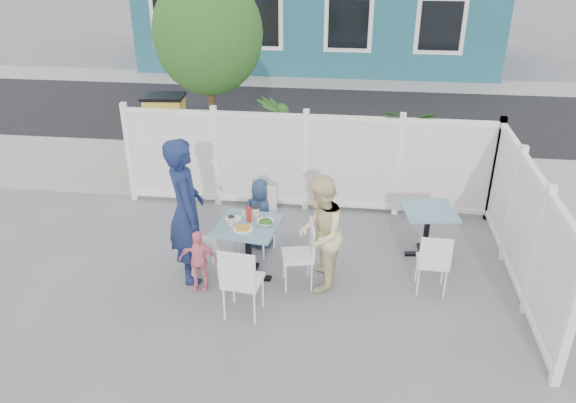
# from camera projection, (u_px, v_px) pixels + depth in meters

# --- Properties ---
(ground) EXTENTS (80.00, 80.00, 0.00)m
(ground) POSITION_uv_depth(u_px,v_px,m) (279.00, 293.00, 7.12)
(ground) COLOR slate
(near_sidewalk) EXTENTS (24.00, 2.60, 0.01)m
(near_sidewalk) POSITION_uv_depth(u_px,v_px,m) (307.00, 174.00, 10.49)
(near_sidewalk) COLOR gray
(near_sidewalk) RESTS_ON ground
(street) EXTENTS (24.00, 5.00, 0.01)m
(street) POSITION_uv_depth(u_px,v_px,m) (321.00, 114.00, 13.78)
(street) COLOR black
(street) RESTS_ON ground
(far_sidewalk) EXTENTS (24.00, 1.60, 0.01)m
(far_sidewalk) POSITION_uv_depth(u_px,v_px,m) (328.00, 82.00, 16.53)
(far_sidewalk) COLOR gray
(far_sidewalk) RESTS_ON ground
(fence_back) EXTENTS (5.86, 0.08, 1.60)m
(fence_back) POSITION_uv_depth(u_px,v_px,m) (306.00, 164.00, 8.89)
(fence_back) COLOR white
(fence_back) RESTS_ON ground
(fence_right) EXTENTS (0.08, 3.66, 1.60)m
(fence_right) POSITION_uv_depth(u_px,v_px,m) (524.00, 231.00, 6.97)
(fence_right) COLOR white
(fence_right) RESTS_ON ground
(tree) EXTENTS (1.80, 1.62, 3.59)m
(tree) POSITION_uv_depth(u_px,v_px,m) (208.00, 35.00, 9.07)
(tree) COLOR #382316
(tree) RESTS_ON ground
(utility_cabinet) EXTENTS (0.75, 0.57, 1.30)m
(utility_cabinet) POSITION_uv_depth(u_px,v_px,m) (167.00, 131.00, 10.68)
(utility_cabinet) COLOR gold
(utility_cabinet) RESTS_ON ground
(potted_shrub_a) EXTENTS (0.97, 0.97, 1.63)m
(potted_shrub_a) POSITION_uv_depth(u_px,v_px,m) (278.00, 145.00, 9.56)
(potted_shrub_a) COLOR #244D17
(potted_shrub_a) RESTS_ON ground
(potted_shrub_b) EXTENTS (1.52, 1.32, 1.69)m
(potted_shrub_b) POSITION_uv_depth(u_px,v_px,m) (388.00, 151.00, 9.25)
(potted_shrub_b) COLOR #244D17
(potted_shrub_b) RESTS_ON ground
(main_table) EXTENTS (0.85, 0.85, 0.80)m
(main_table) POSITION_uv_depth(u_px,v_px,m) (248.00, 236.00, 7.17)
(main_table) COLOR #4A6B8D
(main_table) RESTS_ON ground
(spare_table) EXTENTS (0.78, 0.78, 0.73)m
(spare_table) POSITION_uv_depth(u_px,v_px,m) (428.00, 220.00, 7.68)
(spare_table) COLOR #4A6B8D
(spare_table) RESTS_ON ground
(chair_left) EXTENTS (0.52, 0.53, 0.89)m
(chair_left) POSITION_uv_depth(u_px,v_px,m) (195.00, 241.00, 7.28)
(chair_left) COLOR white
(chair_left) RESTS_ON ground
(chair_right) EXTENTS (0.46, 0.47, 0.88)m
(chair_right) POSITION_uv_depth(u_px,v_px,m) (304.00, 250.00, 7.08)
(chair_right) COLOR white
(chair_right) RESTS_ON ground
(chair_back) EXTENTS (0.54, 0.53, 0.96)m
(chair_back) POSITION_uv_depth(u_px,v_px,m) (259.00, 214.00, 7.83)
(chair_back) COLOR white
(chair_back) RESTS_ON ground
(chair_near) EXTENTS (0.48, 0.46, 0.95)m
(chair_near) POSITION_uv_depth(u_px,v_px,m) (241.00, 278.00, 6.44)
(chair_near) COLOR white
(chair_near) RESTS_ON ground
(chair_spare) EXTENTS (0.39, 0.38, 0.85)m
(chair_spare) POSITION_uv_depth(u_px,v_px,m) (434.00, 259.00, 6.92)
(chair_spare) COLOR white
(chair_spare) RESTS_ON ground
(man) EXTENTS (0.70, 0.83, 1.93)m
(man) POSITION_uv_depth(u_px,v_px,m) (186.00, 211.00, 7.05)
(man) COLOR #16224B
(man) RESTS_ON ground
(woman) EXTENTS (0.60, 0.76, 1.51)m
(woman) POSITION_uv_depth(u_px,v_px,m) (320.00, 234.00, 6.95)
(woman) COLOR #ECCE5B
(woman) RESTS_ON ground
(boy) EXTENTS (0.52, 0.35, 1.03)m
(boy) POSITION_uv_depth(u_px,v_px,m) (261.00, 214.00, 7.95)
(boy) COLOR navy
(boy) RESTS_ON ground
(toddler) EXTENTS (0.50, 0.25, 0.83)m
(toddler) POSITION_uv_depth(u_px,v_px,m) (198.00, 260.00, 7.04)
(toddler) COLOR pink
(toddler) RESTS_ON ground
(plate_main) EXTENTS (0.25, 0.25, 0.02)m
(plate_main) POSITION_uv_depth(u_px,v_px,m) (243.00, 229.00, 6.96)
(plate_main) COLOR white
(plate_main) RESTS_ON main_table
(plate_side) EXTENTS (0.21, 0.21, 0.01)m
(plate_side) POSITION_uv_depth(u_px,v_px,m) (233.00, 219.00, 7.20)
(plate_side) COLOR white
(plate_side) RESTS_ON main_table
(salad_bowl) EXTENTS (0.22, 0.22, 0.05)m
(salad_bowl) POSITION_uv_depth(u_px,v_px,m) (266.00, 223.00, 7.06)
(salad_bowl) COLOR white
(salad_bowl) RESTS_ON main_table
(coffee_cup_a) EXTENTS (0.08, 0.08, 0.12)m
(coffee_cup_a) POSITION_uv_depth(u_px,v_px,m) (231.00, 221.00, 7.03)
(coffee_cup_a) COLOR beige
(coffee_cup_a) RESTS_ON main_table
(coffee_cup_b) EXTENTS (0.09, 0.09, 0.13)m
(coffee_cup_b) POSITION_uv_depth(u_px,v_px,m) (256.00, 212.00, 7.24)
(coffee_cup_b) COLOR beige
(coffee_cup_b) RESTS_ON main_table
(ketchup_bottle) EXTENTS (0.06, 0.06, 0.19)m
(ketchup_bottle) POSITION_uv_depth(u_px,v_px,m) (249.00, 215.00, 7.11)
(ketchup_bottle) COLOR red
(ketchup_bottle) RESTS_ON main_table
(salt_shaker) EXTENTS (0.03, 0.03, 0.07)m
(salt_shaker) POSITION_uv_depth(u_px,v_px,m) (243.00, 214.00, 7.27)
(salt_shaker) COLOR white
(salt_shaker) RESTS_ON main_table
(pepper_shaker) EXTENTS (0.03, 0.03, 0.07)m
(pepper_shaker) POSITION_uv_depth(u_px,v_px,m) (248.00, 212.00, 7.29)
(pepper_shaker) COLOR black
(pepper_shaker) RESTS_ON main_table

